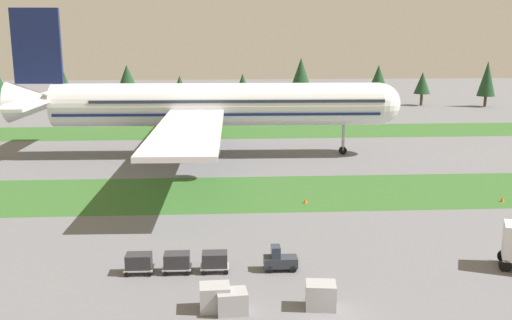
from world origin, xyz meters
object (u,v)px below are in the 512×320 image
(airliner, at_px, (207,104))
(taxiway_marker_1, at_px, (502,199))
(uld_container_2, at_px, (321,295))
(cargo_dolly_lead, at_px, (215,260))
(cargo_dolly_third, at_px, (139,262))
(cargo_dolly_second, at_px, (177,261))
(taxiway_marker_0, at_px, (305,200))
(uld_container_1, at_px, (215,297))
(uld_container_0, at_px, (232,302))
(baggage_tug, at_px, (280,260))

(airliner, distance_m, taxiway_marker_1, 42.70)
(uld_container_2, height_order, taxiway_marker_1, uld_container_2)
(cargo_dolly_lead, relative_size, cargo_dolly_third, 1.00)
(cargo_dolly_third, xyz_separation_m, taxiway_marker_1, (37.06, 17.12, -0.63))
(cargo_dolly_second, bearing_deg, taxiway_marker_1, 116.84)
(cargo_dolly_lead, xyz_separation_m, taxiway_marker_0, (9.66, 17.91, -0.64))
(airliner, height_order, taxiway_marker_0, airliner)
(uld_container_1, xyz_separation_m, taxiway_marker_0, (9.60, 24.24, -0.59))
(airliner, xyz_separation_m, taxiway_marker_1, (32.65, -26.49, -7.44))
(cargo_dolly_lead, distance_m, uld_container_1, 6.33)
(taxiway_marker_1, bearing_deg, airliner, 140.95)
(uld_container_0, relative_size, uld_container_1, 1.00)
(cargo_dolly_second, xyz_separation_m, uld_container_0, (4.09, -6.79, -0.17))
(cargo_dolly_third, height_order, uld_container_2, uld_container_2)
(uld_container_1, height_order, taxiway_marker_1, uld_container_1)
(cargo_dolly_third, relative_size, taxiway_marker_1, 3.85)
(uld_container_2, bearing_deg, cargo_dolly_second, 147.03)
(cargo_dolly_lead, bearing_deg, cargo_dolly_third, -90.00)
(uld_container_0, bearing_deg, airliner, 92.93)
(baggage_tug, bearing_deg, cargo_dolly_third, -90.00)
(uld_container_0, xyz_separation_m, taxiway_marker_1, (30.08, 23.92, -0.47))
(cargo_dolly_lead, relative_size, uld_container_1, 1.10)
(cargo_dolly_second, distance_m, taxiway_marker_1, 38.22)
(cargo_dolly_third, height_order, taxiway_marker_0, cargo_dolly_third)
(cargo_dolly_lead, distance_m, uld_container_0, 6.89)
(uld_container_0, bearing_deg, cargo_dolly_second, 121.05)
(cargo_dolly_lead, relative_size, uld_container_2, 1.10)
(airliner, relative_size, uld_container_0, 35.57)
(uld_container_2, bearing_deg, uld_container_0, -177.24)
(uld_container_0, relative_size, taxiway_marker_1, 3.49)
(taxiway_marker_0, bearing_deg, uld_container_0, -108.94)
(baggage_tug, xyz_separation_m, cargo_dolly_third, (-10.82, 0.04, 0.10))
(uld_container_1, bearing_deg, taxiway_marker_0, 68.39)
(cargo_dolly_lead, height_order, uld_container_2, uld_container_2)
(cargo_dolly_third, height_order, taxiway_marker_1, cargo_dolly_third)
(uld_container_2, bearing_deg, taxiway_marker_1, 44.40)
(airliner, relative_size, taxiway_marker_1, 124.26)
(uld_container_0, xyz_separation_m, taxiway_marker_0, (8.47, 24.69, -0.48))
(airliner, bearing_deg, taxiway_marker_0, 24.59)
(uld_container_2, xyz_separation_m, taxiway_marker_0, (2.53, 24.40, -0.61))
(cargo_dolly_lead, bearing_deg, uld_container_1, 0.76)
(baggage_tug, distance_m, taxiway_marker_0, 18.53)
(cargo_dolly_second, bearing_deg, uld_container_0, 31.26)
(baggage_tug, distance_m, uld_container_1, 8.03)
(uld_container_1, relative_size, uld_container_2, 1.00)
(airliner, relative_size, cargo_dolly_second, 32.25)
(cargo_dolly_second, bearing_deg, uld_container_1, 25.25)
(uld_container_1, distance_m, uld_container_2, 7.07)
(cargo_dolly_lead, bearing_deg, uld_container_0, 10.15)
(cargo_dolly_third, xyz_separation_m, uld_container_2, (12.93, -6.52, -0.04))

